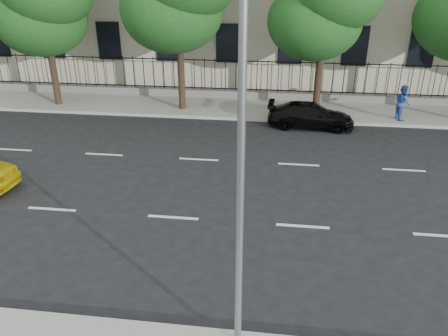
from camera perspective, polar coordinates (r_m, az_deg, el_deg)
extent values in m
plane|color=black|center=(11.82, -9.53, -12.71)|extent=(120.00, 120.00, 0.00)
cube|color=gray|center=(24.15, -0.33, 8.01)|extent=(60.00, 4.00, 0.15)
cube|color=slate|center=(25.69, 0.18, 9.70)|extent=(30.00, 0.50, 0.40)
cube|color=black|center=(25.61, 0.18, 10.35)|extent=(28.80, 0.05, 0.05)
cube|color=black|center=(25.25, 0.18, 13.86)|extent=(28.80, 0.05, 0.05)
cylinder|color=slate|center=(7.26, 2.20, 0.43)|extent=(0.14, 0.14, 8.00)
cylinder|color=#382619|center=(25.76, -21.25, 11.02)|extent=(0.36, 0.36, 2.97)
ellipsoid|color=#1F4517|center=(25.74, -22.84, 17.59)|extent=(4.75, 4.75, 3.90)
cylinder|color=#382619|center=(23.28, -5.59, 11.67)|extent=(0.36, 0.36, 3.32)
ellipsoid|color=#1F4517|center=(23.13, -6.81, 19.78)|extent=(5.13, 5.13, 4.21)
cylinder|color=#382619|center=(22.83, 12.15, 10.65)|extent=(0.36, 0.36, 3.08)
ellipsoid|color=#1F4517|center=(22.57, 11.74, 18.24)|extent=(4.56, 4.56, 3.74)
imported|color=black|center=(21.47, 11.24, 6.77)|extent=(4.17, 1.84, 1.19)
imported|color=#244292|center=(23.37, 22.27, 7.92)|extent=(0.77, 0.92, 1.71)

